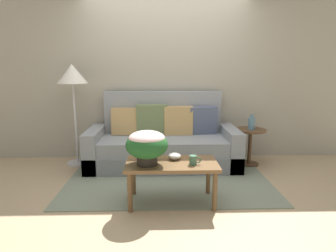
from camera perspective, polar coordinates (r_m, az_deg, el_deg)
name	(u,v)px	position (r m, az deg, el deg)	size (l,w,h in m)	color
ground_plane	(168,182)	(3.65, 0.07, -11.45)	(14.00, 14.00, 0.00)	tan
wall_back	(166,65)	(4.50, -0.36, 12.41)	(6.40, 0.12, 2.98)	gray
area_rug	(168,178)	(3.77, 0.01, -10.56)	(2.59, 1.72, 0.01)	gray
couch	(163,143)	(4.19, -0.98, -3.43)	(2.18, 0.86, 1.08)	slate
coffee_table	(172,168)	(3.00, 0.77, -8.55)	(0.97, 0.50, 0.46)	brown
side_table	(250,140)	(4.34, 16.42, -2.80)	(0.44, 0.44, 0.55)	#4C331E
floor_lamp	(73,80)	(4.30, -18.91, 8.90)	(0.43, 0.43, 1.50)	#B2B2B7
potted_plant	(147,144)	(2.86, -4.34, -3.71)	(0.44, 0.44, 0.35)	black
coffee_mug	(193,160)	(2.91, 5.21, -6.93)	(0.12, 0.08, 0.10)	#3D664C
snack_bowl	(174,156)	(3.06, 1.34, -6.12)	(0.15, 0.15, 0.07)	silver
table_vase	(252,123)	(4.28, 16.71, 0.58)	(0.10, 0.10, 0.23)	slate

